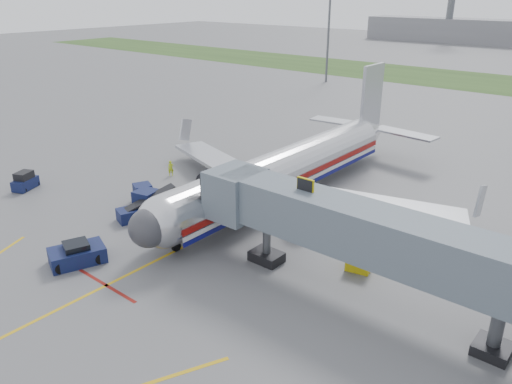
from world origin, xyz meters
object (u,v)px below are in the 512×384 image
Objects in this scene: belt_loader at (143,211)px; baggage_tug at (25,181)px; pushback_tug at (77,254)px; airliner at (285,169)px; ramp_worker at (171,168)px.

baggage_tug is at bearing -167.44° from belt_loader.
belt_loader reaches higher than pushback_tug.
airliner is 12.69m from ramp_worker.
belt_loader reaches higher than ramp_worker.
ramp_worker is (-12.20, -2.96, -1.85)m from airliner.
pushback_tug is 16.69m from baggage_tug.
airliner reaches higher than ramp_worker.
pushback_tug is at bearing -114.38° from ramp_worker.
pushback_tug is 17.79m from ramp_worker.
baggage_tug is 1.74× the size of ramp_worker.
belt_loader is 3.18× the size of ramp_worker.
airliner is 8.51× the size of pushback_tug.
baggage_tug is 0.55× the size of belt_loader.
baggage_tug is 14.06m from belt_loader.
pushback_tug is 7.95m from belt_loader.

